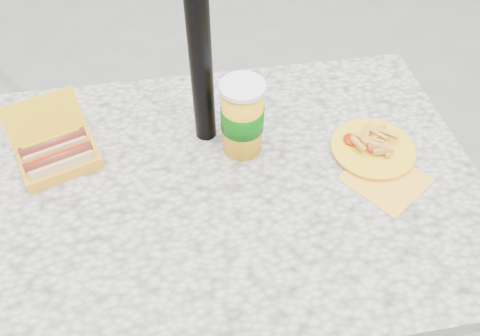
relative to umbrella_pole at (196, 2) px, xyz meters
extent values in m
plane|color=slate|center=(0.00, -0.16, -1.10)|extent=(60.00, 60.00, 0.00)
cube|color=beige|center=(0.00, -0.16, -0.38)|extent=(1.20, 0.80, 0.05)
cylinder|color=black|center=(-0.50, 0.14, -0.75)|extent=(0.07, 0.07, 0.70)
cylinder|color=black|center=(0.50, 0.14, -0.75)|extent=(0.07, 0.07, 0.70)
cylinder|color=black|center=(0.00, 0.00, 0.00)|extent=(0.05, 0.05, 2.20)
cube|color=yellow|center=(-0.34, -0.05, -0.34)|extent=(0.20, 0.16, 0.03)
cube|color=yellow|center=(-0.37, 0.02, -0.27)|extent=(0.18, 0.10, 0.10)
cube|color=beige|center=(-0.33, -0.07, -0.32)|extent=(0.15, 0.08, 0.04)
cylinder|color=maroon|center=(-0.33, -0.07, -0.30)|extent=(0.15, 0.07, 0.02)
cylinder|color=#AC1B00|center=(-0.33, -0.07, -0.29)|extent=(0.12, 0.05, 0.01)
cube|color=beige|center=(-0.35, -0.02, -0.32)|extent=(0.15, 0.08, 0.04)
cylinder|color=maroon|center=(-0.35, -0.02, -0.30)|extent=(0.15, 0.07, 0.02)
cylinder|color=#AB8E0B|center=(-0.35, -0.02, -0.29)|extent=(0.12, 0.05, 0.01)
cube|color=#FFAC30|center=(0.38, -0.21, -0.35)|extent=(0.22, 0.22, 0.00)
cylinder|color=yellow|center=(0.38, -0.12, -0.34)|extent=(0.19, 0.19, 0.01)
cylinder|color=yellow|center=(0.38, -0.12, -0.34)|extent=(0.20, 0.20, 0.01)
cube|color=gold|center=(0.36, -0.11, -0.32)|extent=(0.05, 0.04, 0.01)
cube|color=gold|center=(0.37, -0.11, -0.32)|extent=(0.03, 0.05, 0.01)
cube|color=gold|center=(0.39, -0.08, -0.32)|extent=(0.04, 0.05, 0.01)
cube|color=gold|center=(0.38, -0.12, -0.32)|extent=(0.05, 0.03, 0.01)
cube|color=gold|center=(0.40, -0.10, -0.32)|extent=(0.04, 0.04, 0.01)
cube|color=gold|center=(0.41, -0.09, -0.33)|extent=(0.04, 0.04, 0.01)
cube|color=gold|center=(0.34, -0.12, -0.32)|extent=(0.03, 0.05, 0.01)
cube|color=gold|center=(0.39, -0.15, -0.32)|extent=(0.05, 0.01, 0.01)
cube|color=gold|center=(0.37, -0.13, -0.32)|extent=(0.05, 0.04, 0.01)
cube|color=gold|center=(0.40, -0.10, -0.33)|extent=(0.05, 0.03, 0.01)
cube|color=gold|center=(0.42, -0.11, -0.32)|extent=(0.04, 0.04, 0.01)
cube|color=gold|center=(0.39, -0.14, -0.32)|extent=(0.05, 0.03, 0.01)
cube|color=gold|center=(0.38, -0.12, -0.32)|extent=(0.05, 0.03, 0.01)
cube|color=gold|center=(0.41, -0.14, -0.33)|extent=(0.02, 0.05, 0.01)
ellipsoid|color=#AC1B00|center=(0.34, -0.10, -0.33)|extent=(0.04, 0.04, 0.01)
cube|color=red|center=(0.39, -0.11, -0.32)|extent=(0.06, 0.07, 0.00)
cylinder|color=#FFB116|center=(0.08, -0.06, -0.26)|extent=(0.09, 0.09, 0.18)
cylinder|color=#035506|center=(0.08, -0.06, -0.26)|extent=(0.10, 0.10, 0.06)
cylinder|color=white|center=(0.08, -0.06, -0.17)|extent=(0.10, 0.10, 0.01)
camera|label=1|loc=(-0.05, -0.83, 0.46)|focal=35.00mm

